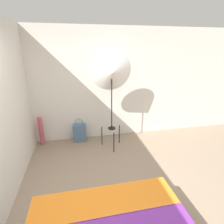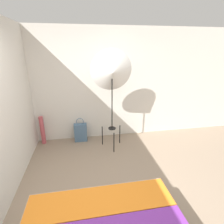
# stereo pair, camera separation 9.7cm
# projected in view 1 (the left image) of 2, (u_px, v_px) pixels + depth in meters

# --- Properties ---
(ground_plane) EXTENTS (14.00, 14.00, 0.00)m
(ground_plane) POSITION_uv_depth(u_px,v_px,m) (108.00, 224.00, 2.25)
(ground_plane) COLOR gray
(wall_back) EXTENTS (8.00, 0.05, 2.60)m
(wall_back) POSITION_uv_depth(u_px,v_px,m) (88.00, 86.00, 4.05)
(wall_back) COLOR silver
(wall_back) RESTS_ON ground_plane
(wall_side_left) EXTENTS (0.05, 8.00, 2.60)m
(wall_side_left) POSITION_uv_depth(u_px,v_px,m) (3.00, 111.00, 2.47)
(wall_side_left) COLOR silver
(wall_side_left) RESTS_ON ground_plane
(photo_umbrella) EXTENTS (0.85, 0.40, 2.14)m
(photo_umbrella) POSITION_uv_depth(u_px,v_px,m) (112.00, 72.00, 3.46)
(photo_umbrella) COLOR black
(photo_umbrella) RESTS_ON ground_plane
(tote_bag) EXTENTS (0.30, 0.15, 0.59)m
(tote_bag) POSITION_uv_depth(u_px,v_px,m) (80.00, 133.00, 4.19)
(tote_bag) COLOR slate
(tote_bag) RESTS_ON ground_plane
(paper_roll) EXTENTS (0.10, 0.10, 0.67)m
(paper_roll) POSITION_uv_depth(u_px,v_px,m) (41.00, 131.00, 4.01)
(paper_roll) COLOR #BC4C56
(paper_roll) RESTS_ON ground_plane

